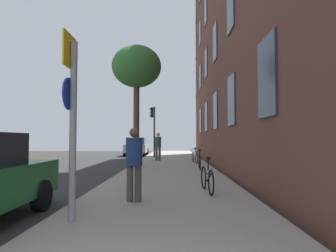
{
  "coord_description": "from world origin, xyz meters",
  "views": [
    {
      "loc": [
        1.24,
        -0.68,
        1.52
      ],
      "look_at": [
        1.06,
        9.67,
        1.97
      ],
      "focal_mm": 31.61,
      "sensor_mm": 36.0,
      "label": 1
    }
  ],
  "objects_px": {
    "pedestrian_1": "(158,145)",
    "bicycle_0": "(207,178)",
    "bicycle_2": "(195,157)",
    "car_1": "(136,146)",
    "bicycle_1": "(200,161)",
    "tree_near": "(137,68)",
    "sign_post": "(72,112)",
    "traffic_light": "(153,123)",
    "pedestrian_0": "(134,159)"
  },
  "relations": [
    {
      "from": "pedestrian_1",
      "to": "bicycle_0",
      "type": "bearing_deg",
      "value": -80.52
    },
    {
      "from": "bicycle_2",
      "to": "car_1",
      "type": "bearing_deg",
      "value": 116.03
    },
    {
      "from": "bicycle_1",
      "to": "pedestrian_1",
      "type": "bearing_deg",
      "value": 112.7
    },
    {
      "from": "tree_near",
      "to": "bicycle_2",
      "type": "height_order",
      "value": "tree_near"
    },
    {
      "from": "bicycle_0",
      "to": "pedestrian_1",
      "type": "relative_size",
      "value": 0.91
    },
    {
      "from": "sign_post",
      "to": "bicycle_1",
      "type": "xyz_separation_m",
      "value": [
        2.97,
        8.68,
        -1.51
      ]
    },
    {
      "from": "sign_post",
      "to": "bicycle_1",
      "type": "distance_m",
      "value": 9.3
    },
    {
      "from": "pedestrian_1",
      "to": "car_1",
      "type": "bearing_deg",
      "value": 107.23
    },
    {
      "from": "traffic_light",
      "to": "bicycle_0",
      "type": "xyz_separation_m",
      "value": [
        2.49,
        -15.62,
        -2.33
      ]
    },
    {
      "from": "tree_near",
      "to": "car_1",
      "type": "distance_m",
      "value": 12.68
    },
    {
      "from": "bicycle_2",
      "to": "pedestrian_1",
      "type": "relative_size",
      "value": 0.94
    },
    {
      "from": "traffic_light",
      "to": "tree_near",
      "type": "xyz_separation_m",
      "value": [
        -0.23,
        -8.85,
        2.24
      ]
    },
    {
      "from": "traffic_light",
      "to": "bicycle_2",
      "type": "distance_m",
      "value": 7.28
    },
    {
      "from": "pedestrian_1",
      "to": "sign_post",
      "type": "bearing_deg",
      "value": -93.18
    },
    {
      "from": "sign_post",
      "to": "pedestrian_1",
      "type": "distance_m",
      "value": 13.98
    },
    {
      "from": "sign_post",
      "to": "tree_near",
      "type": "distance_m",
      "value": 10.02
    },
    {
      "from": "traffic_light",
      "to": "car_1",
      "type": "xyz_separation_m",
      "value": [
        -1.7,
        3.02,
        -1.97
      ]
    },
    {
      "from": "bicycle_0",
      "to": "pedestrian_0",
      "type": "bearing_deg",
      "value": -146.22
    },
    {
      "from": "bicycle_2",
      "to": "pedestrian_0",
      "type": "distance_m",
      "value": 10.76
    },
    {
      "from": "bicycle_1",
      "to": "bicycle_2",
      "type": "xyz_separation_m",
      "value": [
        0.03,
        3.43,
        -0.01
      ]
    },
    {
      "from": "bicycle_1",
      "to": "pedestrian_1",
      "type": "distance_m",
      "value": 5.73
    },
    {
      "from": "sign_post",
      "to": "traffic_light",
      "type": "bearing_deg",
      "value": 89.53
    },
    {
      "from": "tree_near",
      "to": "bicycle_0",
      "type": "bearing_deg",
      "value": -68.17
    },
    {
      "from": "bicycle_0",
      "to": "bicycle_1",
      "type": "bearing_deg",
      "value": 86.8
    },
    {
      "from": "bicycle_0",
      "to": "pedestrian_0",
      "type": "relative_size",
      "value": 0.99
    },
    {
      "from": "tree_near",
      "to": "pedestrian_0",
      "type": "xyz_separation_m",
      "value": [
        0.95,
        -7.96,
        -3.99
      ]
    },
    {
      "from": "sign_post",
      "to": "tree_near",
      "type": "relative_size",
      "value": 0.53
    },
    {
      "from": "tree_near",
      "to": "bicycle_0",
      "type": "relative_size",
      "value": 3.73
    },
    {
      "from": "pedestrian_0",
      "to": "pedestrian_1",
      "type": "relative_size",
      "value": 0.92
    },
    {
      "from": "sign_post",
      "to": "pedestrian_1",
      "type": "xyz_separation_m",
      "value": [
        0.77,
        13.93,
        -0.84
      ]
    },
    {
      "from": "bicycle_2",
      "to": "car_1",
      "type": "relative_size",
      "value": 0.41
    },
    {
      "from": "sign_post",
      "to": "car_1",
      "type": "xyz_separation_m",
      "value": [
        -1.55,
        21.41,
        -1.14
      ]
    },
    {
      "from": "bicycle_0",
      "to": "bicycle_2",
      "type": "distance_m",
      "value": 9.35
    },
    {
      "from": "traffic_light",
      "to": "tree_near",
      "type": "bearing_deg",
      "value": -91.48
    },
    {
      "from": "traffic_light",
      "to": "bicycle_0",
      "type": "distance_m",
      "value": 15.99
    },
    {
      "from": "bicycle_0",
      "to": "car_1",
      "type": "distance_m",
      "value": 19.11
    },
    {
      "from": "pedestrian_1",
      "to": "tree_near",
      "type": "bearing_deg",
      "value": -100.97
    },
    {
      "from": "car_1",
      "to": "bicycle_2",
      "type": "bearing_deg",
      "value": -63.97
    },
    {
      "from": "bicycle_0",
      "to": "bicycle_2",
      "type": "bearing_deg",
      "value": 87.81
    },
    {
      "from": "sign_post",
      "to": "bicycle_0",
      "type": "relative_size",
      "value": 1.98
    },
    {
      "from": "tree_near",
      "to": "pedestrian_1",
      "type": "xyz_separation_m",
      "value": [
        0.85,
        4.39,
        -3.9
      ]
    },
    {
      "from": "bicycle_2",
      "to": "car_1",
      "type": "height_order",
      "value": "car_1"
    },
    {
      "from": "sign_post",
      "to": "car_1",
      "type": "relative_size",
      "value": 0.78
    },
    {
      "from": "tree_near",
      "to": "traffic_light",
      "type": "bearing_deg",
      "value": 88.52
    },
    {
      "from": "pedestrian_1",
      "to": "traffic_light",
      "type": "bearing_deg",
      "value": 97.95
    },
    {
      "from": "bicycle_1",
      "to": "pedestrian_0",
      "type": "xyz_separation_m",
      "value": [
        -2.1,
        -7.1,
        0.59
      ]
    },
    {
      "from": "car_1",
      "to": "pedestrian_1",
      "type": "bearing_deg",
      "value": -72.77
    },
    {
      "from": "car_1",
      "to": "traffic_light",
      "type": "bearing_deg",
      "value": -60.69
    },
    {
      "from": "sign_post",
      "to": "tree_near",
      "type": "xyz_separation_m",
      "value": [
        -0.08,
        9.54,
        3.06
      ]
    },
    {
      "from": "sign_post",
      "to": "bicycle_1",
      "type": "relative_size",
      "value": 1.9
    }
  ]
}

